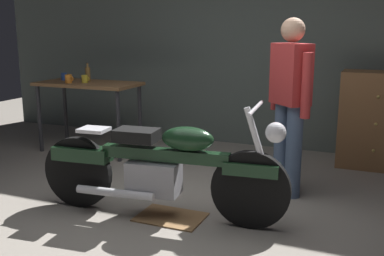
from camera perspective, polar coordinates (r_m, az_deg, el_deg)
The scene contains 11 objects.
ground_plane at distance 3.92m, azimuth -3.85°, elevation -11.41°, with size 12.00×12.00×0.00m, color gray.
back_wall at distance 6.21m, azimuth 7.87°, elevation 12.05°, with size 8.00×0.12×3.10m, color #56605B.
workbench at distance 5.98m, azimuth -12.76°, elevation 4.51°, with size 1.30×0.64×0.90m.
motorcycle at distance 3.85m, azimuth -3.88°, elevation -4.75°, with size 2.19×0.62×1.00m.
person_standing at distance 4.37m, azimuth 12.08°, elevation 3.51°, with size 0.44×0.42×1.67m.
wooden_dresser at distance 5.59m, azimuth 21.97°, elevation 0.90°, with size 0.80×0.47×1.10m.
drip_tray at distance 3.97m, azimuth -2.68°, elevation -11.01°, with size 0.56×0.40×0.01m, color olive.
mug_orange_travel at distance 5.94m, azimuth -15.12°, elevation 5.94°, with size 0.12×0.09×0.11m.
mug_blue_enamel at distance 6.27m, azimuth -15.62°, elevation 6.20°, with size 0.11×0.07×0.10m.
mug_yellow_tall at distance 5.91m, azimuth -13.21°, elevation 5.97°, with size 0.11×0.08×0.10m.
bottle at distance 6.06m, azimuth -12.84°, elevation 6.60°, with size 0.06×0.06×0.24m.
Camera 1 is at (1.63, -3.19, 1.59)m, focal length 42.83 mm.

